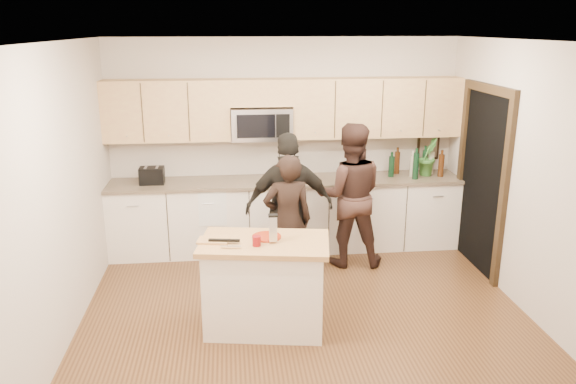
{
  "coord_description": "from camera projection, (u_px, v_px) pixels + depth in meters",
  "views": [
    {
      "loc": [
        -0.73,
        -5.2,
        2.83
      ],
      "look_at": [
        -0.13,
        0.35,
        1.17
      ],
      "focal_mm": 35.0,
      "sensor_mm": 36.0,
      "label": 1
    }
  ],
  "objects": [
    {
      "name": "floor",
      "position": [
        304.0,
        309.0,
        5.84
      ],
      "size": [
        4.5,
        4.5,
        0.0
      ],
      "primitive_type": "plane",
      "color": "brown",
      "rests_on": "ground"
    },
    {
      "name": "room_shell",
      "position": [
        305.0,
        146.0,
        5.35
      ],
      "size": [
        4.52,
        4.02,
        2.71
      ],
      "color": "beige",
      "rests_on": "ground"
    },
    {
      "name": "back_cabinetry",
      "position": [
        287.0,
        214.0,
        7.32
      ],
      "size": [
        4.5,
        0.66,
        0.94
      ],
      "color": "white",
      "rests_on": "ground"
    },
    {
      "name": "upper_cabinetry",
      "position": [
        288.0,
        107.0,
        7.07
      ],
      "size": [
        4.5,
        0.33,
        0.75
      ],
      "color": "#D9B46F",
      "rests_on": "ground"
    },
    {
      "name": "microwave",
      "position": [
        262.0,
        123.0,
        7.05
      ],
      "size": [
        0.76,
        0.41,
        0.4
      ],
      "color": "silver",
      "rests_on": "ground"
    },
    {
      "name": "doorway",
      "position": [
        482.0,
        174.0,
        6.6
      ],
      "size": [
        0.06,
        1.25,
        2.2
      ],
      "color": "black",
      "rests_on": "ground"
    },
    {
      "name": "framed_picture",
      "position": [
        428.0,
        145.0,
        7.56
      ],
      "size": [
        0.3,
        0.03,
        0.38
      ],
      "color": "black",
      "rests_on": "ground"
    },
    {
      "name": "dish_towel",
      "position": [
        212.0,
        196.0,
        6.95
      ],
      "size": [
        0.34,
        0.6,
        0.48
      ],
      "color": "white",
      "rests_on": "ground"
    },
    {
      "name": "island",
      "position": [
        265.0,
        284.0,
        5.37
      ],
      "size": [
        1.3,
        0.88,
        0.9
      ],
      "rotation": [
        0.0,
        0.0,
        -0.16
      ],
      "color": "white",
      "rests_on": "ground"
    },
    {
      "name": "red_plate",
      "position": [
        267.0,
        237.0,
        5.32
      ],
      "size": [
        0.28,
        0.28,
        0.02
      ],
      "primitive_type": "cylinder",
      "color": "maroon",
      "rests_on": "island"
    },
    {
      "name": "box_grater",
      "position": [
        273.0,
        228.0,
        5.16
      ],
      "size": [
        0.09,
        0.06,
        0.26
      ],
      "color": "silver",
      "rests_on": "red_plate"
    },
    {
      "name": "drink_glass",
      "position": [
        257.0,
        241.0,
        5.11
      ],
      "size": [
        0.08,
        0.08,
        0.09
      ],
      "primitive_type": "cylinder",
      "color": "maroon",
      "rests_on": "island"
    },
    {
      "name": "cutting_board",
      "position": [
        213.0,
        240.0,
        5.22
      ],
      "size": [
        0.31,
        0.22,
        0.02
      ],
      "primitive_type": "cube",
      "rotation": [
        0.0,
        0.0,
        -0.16
      ],
      "color": "tan",
      "rests_on": "island"
    },
    {
      "name": "tongs",
      "position": [
        224.0,
        240.0,
        5.17
      ],
      "size": [
        0.29,
        0.08,
        0.02
      ],
      "primitive_type": "cube",
      "rotation": [
        0.0,
        0.0,
        -0.16
      ],
      "color": "black",
      "rests_on": "cutting_board"
    },
    {
      "name": "knife",
      "position": [
        231.0,
        246.0,
        5.05
      ],
      "size": [
        0.19,
        0.05,
        0.01
      ],
      "primitive_type": "cube",
      "rotation": [
        0.0,
        0.0,
        -0.16
      ],
      "color": "silver",
      "rests_on": "cutting_board"
    },
    {
      "name": "toaster",
      "position": [
        152.0,
        176.0,
        6.96
      ],
      "size": [
        0.3,
        0.2,
        0.21
      ],
      "color": "black",
      "rests_on": "back_cabinetry"
    },
    {
      "name": "bottle_cluster",
      "position": [
        417.0,
        162.0,
        7.31
      ],
      "size": [
        0.72,
        0.37,
        0.4
      ],
      "color": "black",
      "rests_on": "back_cabinetry"
    },
    {
      "name": "orchid",
      "position": [
        428.0,
        156.0,
        7.33
      ],
      "size": [
        0.35,
        0.35,
        0.5
      ],
      "primitive_type": "imported",
      "rotation": [
        0.0,
        0.0,
        0.87
      ],
      "color": "#3C7A31",
      "rests_on": "back_cabinetry"
    },
    {
      "name": "woman_left",
      "position": [
        288.0,
        221.0,
        6.21
      ],
      "size": [
        0.57,
        0.4,
        1.51
      ],
      "primitive_type": "imported",
      "rotation": [
        0.0,
        0.0,
        3.21
      ],
      "color": "black",
      "rests_on": "ground"
    },
    {
      "name": "woman_center",
      "position": [
        349.0,
        195.0,
        6.74
      ],
      "size": [
        0.92,
        0.75,
        1.75
      ],
      "primitive_type": "imported",
      "rotation": [
        0.0,
        0.0,
        3.03
      ],
      "color": "#311E18",
      "rests_on": "ground"
    },
    {
      "name": "woman_right",
      "position": [
        289.0,
        207.0,
        6.36
      ],
      "size": [
        1.02,
        0.45,
        1.71
      ],
      "primitive_type": "imported",
      "rotation": [
        0.0,
        0.0,
        3.18
      ],
      "color": "black",
      "rests_on": "ground"
    }
  ]
}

